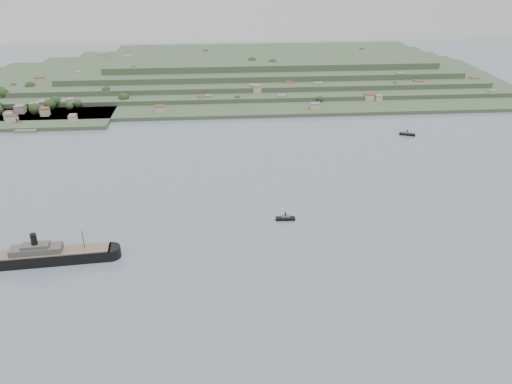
{
  "coord_description": "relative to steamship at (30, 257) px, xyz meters",
  "views": [
    {
      "loc": [
        -8.31,
        -293.0,
        174.12
      ],
      "look_at": [
        16.52,
        30.0,
        10.71
      ],
      "focal_mm": 35.0,
      "sensor_mm": 36.0,
      "label": 1
    }
  ],
  "objects": [
    {
      "name": "ground",
      "position": [
        124.4,
        33.98,
        -4.49
      ],
      "size": [
        1400.0,
        1400.0,
        0.0
      ],
      "primitive_type": "plane",
      "color": "slate",
      "rests_on": "ground"
    },
    {
      "name": "far_peninsula",
      "position": [
        152.3,
        427.08,
        7.39
      ],
      "size": [
        760.0,
        309.0,
        30.0
      ],
      "color": "#344830",
      "rests_on": "ground"
    },
    {
      "name": "steamship",
      "position": [
        0.0,
        0.0,
        0.0
      ],
      "size": [
        101.5,
        19.31,
        24.34
      ],
      "color": "black",
      "rests_on": "ground"
    },
    {
      "name": "tugboat",
      "position": [
        159.63,
        40.3,
        -3.02
      ],
      "size": [
        13.59,
        4.14,
        6.05
      ],
      "color": "black",
      "rests_on": "ground"
    },
    {
      "name": "ferry_west",
      "position": [
        -95.72,
        258.98,
        -2.64
      ],
      "size": [
        20.62,
        6.12,
        7.69
      ],
      "color": "black",
      "rests_on": "ground"
    },
    {
      "name": "ferry_east",
      "position": [
        303.34,
        199.53,
        -3.1
      ],
      "size": [
        15.94,
        9.44,
        5.78
      ],
      "color": "black",
      "rests_on": "ground"
    }
  ]
}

